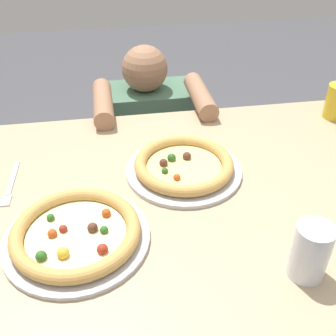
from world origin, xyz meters
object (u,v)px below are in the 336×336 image
Objects in this scene: pizza_near at (76,234)px; diner_seated at (148,154)px; fork at (11,185)px; water_cup_clear at (311,251)px; pizza_far at (184,166)px.

diner_seated is at bearing 72.98° from pizza_near.
pizza_near is at bearing -52.66° from fork.
pizza_near reaches higher than fork.
water_cup_clear reaches higher than pizza_near.
pizza_near is at bearing 159.98° from water_cup_clear.
pizza_far is 2.53× the size of water_cup_clear.
water_cup_clear is 0.65× the size of fork.
diner_seated is (-0.22, 1.04, -0.42)m from water_cup_clear.
pizza_far is 1.65× the size of fork.
water_cup_clear is at bearing -32.03° from fork.
diner_seated is (-0.04, 0.63, -0.37)m from pizza_far.
water_cup_clear reaches higher than pizza_far.
water_cup_clear is at bearing -77.87° from diner_seated.
water_cup_clear is 1.14m from diner_seated.
diner_seated is (0.26, 0.86, -0.37)m from pizza_near.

